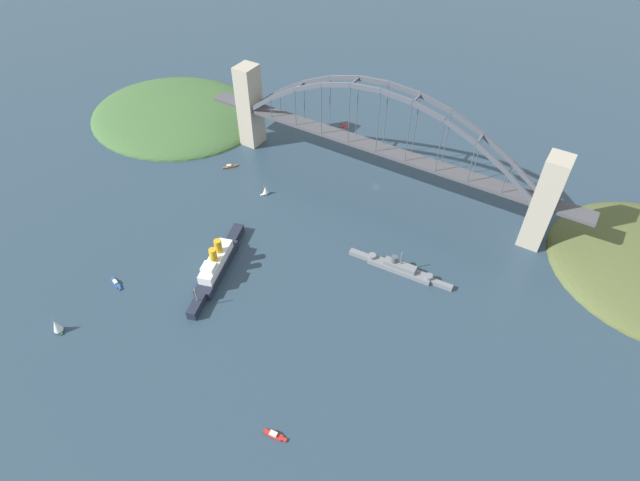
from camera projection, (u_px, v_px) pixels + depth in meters
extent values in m
plane|color=#283D4C|center=(376.00, 186.00, 380.92)|extent=(1400.00, 1400.00, 0.00)
cube|color=#ADA38E|center=(544.00, 203.00, 314.82)|extent=(14.27, 16.88, 65.97)
cube|color=#ADA38E|center=(250.00, 106.00, 401.48)|extent=(14.27, 16.88, 65.97)
cube|color=#47474C|center=(379.00, 149.00, 358.17)|extent=(214.04, 13.13, 2.40)
cube|color=#47474C|center=(577.00, 213.00, 307.58)|extent=(24.00, 13.13, 2.40)
cube|color=#47474C|center=(231.00, 100.00, 408.77)|extent=(24.00, 13.13, 2.40)
cube|color=#4C515B|center=(527.00, 179.00, 318.26)|extent=(24.05, 1.80, 19.28)
cube|color=#4C515B|center=(498.00, 149.00, 316.39)|extent=(23.74, 1.80, 15.77)
cube|color=#4C515B|center=(467.00, 123.00, 317.09)|extent=(23.36, 1.80, 12.24)
cube|color=#4C515B|center=(436.00, 103.00, 320.35)|extent=(22.90, 1.80, 8.68)
cube|color=#4C515B|center=(405.00, 89.00, 326.18)|extent=(22.39, 1.80, 5.05)
cube|color=#4C515B|center=(374.00, 81.00, 334.57)|extent=(22.39, 1.80, 5.05)
cube|color=#4C515B|center=(344.00, 78.00, 345.53)|extent=(22.90, 1.80, 8.68)
cube|color=#4C515B|center=(317.00, 80.00, 359.06)|extent=(23.36, 1.80, 12.24)
cube|color=#4C515B|center=(291.00, 87.00, 375.16)|extent=(23.74, 1.80, 15.77)
cube|color=#4C515B|center=(269.00, 98.00, 393.82)|extent=(24.05, 1.80, 19.28)
cube|color=#4C515B|center=(522.00, 189.00, 310.98)|extent=(24.05, 1.80, 19.28)
cube|color=#4C515B|center=(492.00, 158.00, 309.11)|extent=(23.74, 1.80, 15.77)
cube|color=#4C515B|center=(461.00, 132.00, 309.81)|extent=(23.36, 1.80, 12.24)
cube|color=#4C515B|center=(429.00, 111.00, 313.07)|extent=(22.90, 1.80, 8.68)
cube|color=#4C515B|center=(397.00, 97.00, 318.90)|extent=(22.39, 1.80, 5.05)
cube|color=#4C515B|center=(365.00, 88.00, 327.29)|extent=(22.39, 1.80, 5.05)
cube|color=#4C515B|center=(336.00, 85.00, 338.25)|extent=(22.90, 1.80, 8.68)
cube|color=#4C515B|center=(308.00, 87.00, 351.78)|extent=(23.36, 1.80, 12.24)
cube|color=#4C515B|center=(282.00, 94.00, 367.88)|extent=(23.74, 1.80, 15.77)
cube|color=#4C515B|center=(259.00, 104.00, 386.54)|extent=(24.05, 1.80, 19.28)
cube|color=#4C515B|center=(538.00, 201.00, 316.20)|extent=(1.40, 11.82, 1.40)
cube|color=#4C515B|center=(480.00, 139.00, 312.46)|extent=(1.40, 11.82, 1.40)
cube|color=#4C515B|center=(417.00, 99.00, 318.98)|extent=(1.40, 11.82, 1.40)
cube|color=#4C515B|center=(355.00, 81.00, 335.77)|extent=(1.40, 11.82, 1.40)
cube|color=#4C515B|center=(299.00, 86.00, 362.83)|extent=(1.40, 11.82, 1.40)
cube|color=#4C515B|center=(253.00, 107.00, 400.15)|extent=(1.40, 11.82, 1.40)
cylinder|color=#4C515B|center=(510.00, 173.00, 322.05)|extent=(0.56, 0.56, 15.53)
cylinder|color=#4C515B|center=(504.00, 183.00, 314.77)|extent=(0.56, 0.56, 15.53)
cylinder|color=#4C515B|center=(478.00, 154.00, 325.95)|extent=(0.56, 0.56, 28.54)
cylinder|color=#4C515B|center=(472.00, 163.00, 318.67)|extent=(0.56, 0.56, 28.54)
cylinder|color=#4C515B|center=(447.00, 138.00, 331.14)|extent=(0.56, 0.56, 37.84)
cylinder|color=#4C515B|center=(440.00, 147.00, 323.86)|extent=(0.56, 0.56, 37.84)
cylinder|color=#4C515B|center=(416.00, 125.00, 337.61)|extent=(0.56, 0.56, 43.42)
cylinder|color=#4C515B|center=(408.00, 133.00, 330.33)|extent=(0.56, 0.56, 43.42)
cylinder|color=#4C515B|center=(386.00, 115.00, 345.36)|extent=(0.56, 0.56, 45.27)
cylinder|color=#4C515B|center=(378.00, 122.00, 338.08)|extent=(0.56, 0.56, 45.27)
cylinder|color=#4C515B|center=(357.00, 107.00, 354.40)|extent=(0.56, 0.56, 43.42)
cylinder|color=#4C515B|center=(349.00, 115.00, 347.12)|extent=(0.56, 0.56, 43.42)
cylinder|color=#4C515B|center=(330.00, 103.00, 364.72)|extent=(0.56, 0.56, 37.84)
cylinder|color=#4C515B|center=(321.00, 110.00, 357.44)|extent=(0.56, 0.56, 37.84)
cylinder|color=#4C515B|center=(304.00, 101.00, 376.32)|extent=(0.56, 0.56, 28.54)
cylinder|color=#4C515B|center=(295.00, 108.00, 369.04)|extent=(0.56, 0.56, 28.54)
cylinder|color=#4C515B|center=(280.00, 101.00, 389.21)|extent=(0.56, 0.56, 15.53)
cylinder|color=#4C515B|center=(271.00, 108.00, 381.92)|extent=(0.56, 0.56, 15.53)
ellipsoid|color=#3D6033|center=(177.00, 116.00, 455.05)|extent=(157.04, 138.75, 23.43)
ellipsoid|color=#756B5B|center=(234.00, 108.00, 465.14)|extent=(54.96, 41.62, 12.88)
cube|color=#1E2333|center=(217.00, 268.00, 315.85)|extent=(24.02, 47.96, 5.86)
cube|color=#1E2333|center=(196.00, 306.00, 293.81)|extent=(10.11, 16.66, 5.86)
cube|color=#1E2333|center=(235.00, 235.00, 337.89)|extent=(11.18, 17.00, 5.86)
cube|color=white|center=(216.00, 261.00, 311.79)|extent=(18.99, 36.28, 5.90)
cube|color=white|center=(209.00, 267.00, 301.83)|extent=(9.65, 9.73, 3.20)
cylinder|color=gold|center=(213.00, 255.00, 305.47)|extent=(4.59, 4.59, 8.85)
cylinder|color=gold|center=(218.00, 246.00, 311.04)|extent=(4.59, 4.59, 8.85)
cylinder|color=tan|center=(196.00, 295.00, 289.71)|extent=(0.50, 0.50, 10.00)
cube|color=slate|center=(399.00, 269.00, 316.98)|extent=(41.17, 9.55, 3.13)
cube|color=slate|center=(442.00, 285.00, 307.72)|extent=(13.77, 4.00, 3.13)
cube|color=slate|center=(360.00, 255.00, 326.23)|extent=(13.81, 4.63, 3.13)
cube|color=slate|center=(400.00, 266.00, 314.79)|extent=(20.72, 6.87, 3.21)
cylinder|color=slate|center=(429.00, 277.00, 308.77)|extent=(4.90, 4.90, 2.20)
cylinder|color=slate|center=(372.00, 256.00, 321.50)|extent=(4.90, 4.90, 2.20)
cylinder|color=slate|center=(401.00, 258.00, 310.23)|extent=(0.60, 0.60, 10.00)
cylinder|color=#4C4C51|center=(395.00, 259.00, 313.55)|extent=(3.85, 3.85, 4.40)
cylinder|color=#B7B7B2|center=(345.00, 127.00, 440.10)|extent=(5.86, 3.11, 0.90)
cylinder|color=#B7B7B2|center=(344.00, 129.00, 437.61)|extent=(5.86, 3.11, 0.90)
cylinder|color=maroon|center=(345.00, 126.00, 439.43)|extent=(0.14, 0.14, 1.03)
cylinder|color=maroon|center=(344.00, 128.00, 436.94)|extent=(0.14, 0.14, 1.03)
ellipsoid|color=#B21E19|center=(345.00, 126.00, 437.39)|extent=(7.49, 4.08, 1.29)
cylinder|color=maroon|center=(349.00, 126.00, 436.99)|extent=(1.21, 1.44, 1.22)
cube|color=#B21E19|center=(346.00, 126.00, 436.90)|extent=(5.89, 11.11, 0.20)
cube|color=#B21E19|center=(341.00, 126.00, 437.68)|extent=(2.66, 4.39, 0.12)
cube|color=maroon|center=(341.00, 124.00, 436.81)|extent=(1.06, 0.53, 1.50)
cube|color=silver|center=(265.00, 194.00, 373.30)|extent=(3.71, 4.54, 0.77)
cube|color=silver|center=(261.00, 195.00, 372.36)|extent=(1.42, 1.62, 0.77)
cube|color=silver|center=(268.00, 193.00, 374.24)|extent=(1.56, 1.71, 0.77)
cylinder|color=tan|center=(264.00, 190.00, 370.43)|extent=(0.16, 0.16, 7.20)
cone|color=silver|center=(265.00, 190.00, 371.09)|extent=(5.26, 5.26, 5.76)
cube|color=#234C8C|center=(116.00, 284.00, 309.53)|extent=(7.89, 4.66, 1.25)
cube|color=#234C8C|center=(120.00, 288.00, 306.81)|extent=(2.79, 2.08, 1.25)
cube|color=#234C8C|center=(113.00, 279.00, 312.25)|extent=(2.88, 2.35, 1.25)
cube|color=beige|center=(115.00, 282.00, 309.29)|extent=(4.17, 3.06, 0.93)
cube|color=#B2231E|center=(275.00, 436.00, 240.52)|extent=(7.59, 3.90, 1.02)
cube|color=#B2231E|center=(284.00, 440.00, 239.08)|extent=(2.61, 1.95, 1.02)
cube|color=#B2231E|center=(266.00, 431.00, 241.97)|extent=(2.65, 2.27, 1.02)
cube|color=beige|center=(273.00, 434.00, 240.04)|extent=(3.91, 2.85, 1.17)
cube|color=#2D6B3D|center=(58.00, 330.00, 284.91)|extent=(6.01, 3.93, 0.92)
cube|color=#2D6B3D|center=(56.00, 326.00, 286.79)|extent=(2.08, 1.62, 0.92)
cube|color=#2D6B3D|center=(61.00, 334.00, 283.03)|extent=(2.13, 1.86, 0.92)
cylinder|color=tan|center=(55.00, 323.00, 281.46)|extent=(0.16, 0.16, 9.76)
cone|color=white|center=(56.00, 326.00, 280.97)|extent=(6.10, 6.10, 7.81)
cube|color=brown|center=(230.00, 167.00, 397.82)|extent=(6.77, 7.35, 1.07)
cube|color=brown|center=(236.00, 165.00, 398.93)|extent=(2.73, 2.84, 1.07)
cube|color=brown|center=(224.00, 168.00, 396.70)|extent=(2.97, 3.04, 1.07)
cube|color=beige|center=(229.00, 166.00, 396.81)|extent=(4.04, 4.22, 1.25)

